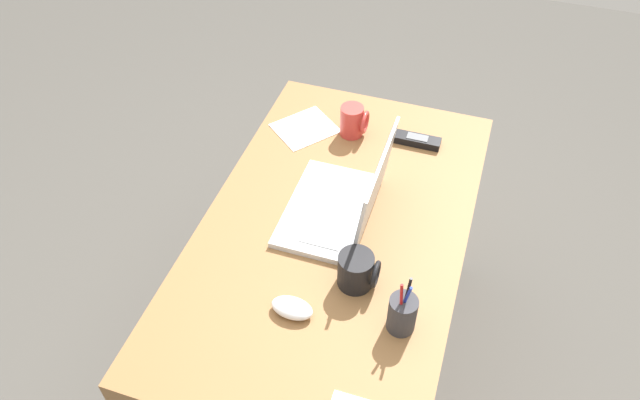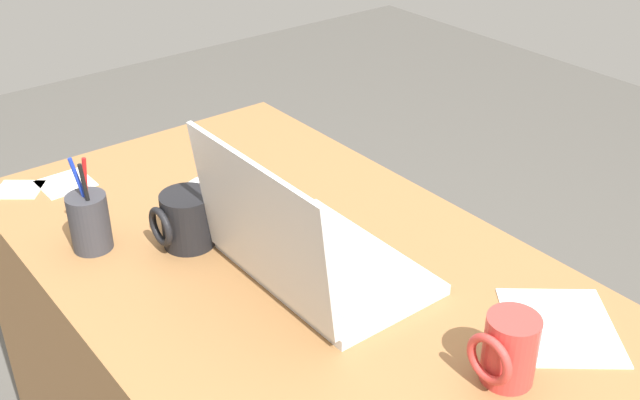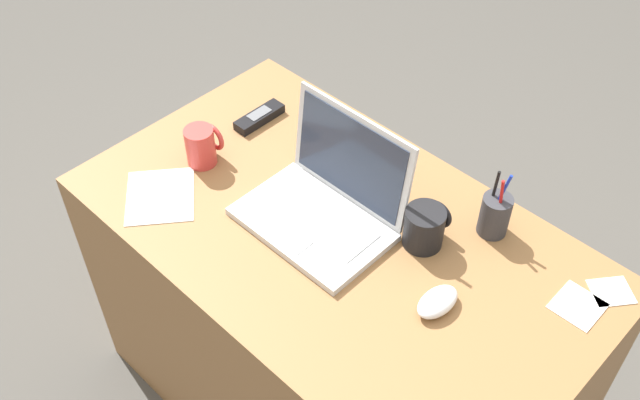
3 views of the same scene
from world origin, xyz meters
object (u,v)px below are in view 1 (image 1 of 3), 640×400
Objects in this scene: cordless_phone at (417,140)px; pen_holder at (402,313)px; coffee_mug_white at (357,271)px; laptop at (343,203)px; computer_mouse at (292,308)px; coffee_mug_tall at (353,121)px.

pen_holder is (0.66, 0.10, 0.04)m from cordless_phone.
coffee_mug_white is at bearing -124.03° from pen_holder.
coffee_mug_white is at bearing 25.08° from laptop.
laptop reaches higher than computer_mouse.
cordless_phone is at bearing 94.89° from coffee_mug_tall.
laptop is 0.23m from coffee_mug_white.
laptop reaches higher than pen_holder.
computer_mouse is 1.03× the size of coffee_mug_white.
laptop is at bearing 11.62° from coffee_mug_tall.
computer_mouse is 1.03× the size of coffee_mug_tall.
cordless_phone is at bearing -171.49° from pen_holder.
coffee_mug_tall is at bearing -173.05° from computer_mouse.
laptop is 0.34m from computer_mouse.
laptop is 3.39× the size of coffee_mug_tall.
pen_holder is (0.09, 0.13, 0.00)m from coffee_mug_white.
laptop is 0.39m from cordless_phone.
coffee_mug_white reaches higher than cordless_phone.
laptop is 3.38× the size of coffee_mug_white.
pen_holder reaches higher than coffee_mug_tall.
coffee_mug_tall reaches higher than cordless_phone.
computer_mouse is 0.72m from cordless_phone.
pen_holder is at bearing 102.61° from computer_mouse.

